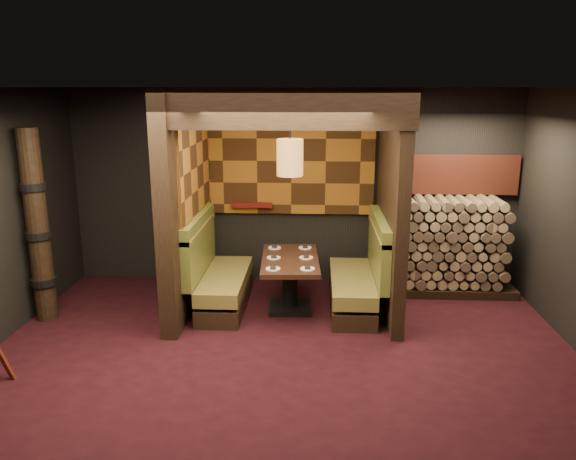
% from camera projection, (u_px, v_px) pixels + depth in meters
% --- Properties ---
extents(floor, '(6.50, 5.50, 0.02)m').
position_uv_depth(floor, '(282.00, 367.00, 5.92)').
color(floor, black).
rests_on(floor, ground).
extents(ceiling, '(6.50, 5.50, 0.02)m').
position_uv_depth(ceiling, '(281.00, 87.00, 5.21)').
color(ceiling, black).
rests_on(ceiling, ground).
extents(wall_back, '(6.50, 0.02, 2.85)m').
position_uv_depth(wall_back, '(293.00, 187.00, 8.23)').
color(wall_back, black).
rests_on(wall_back, ground).
extents(wall_front, '(6.50, 0.02, 2.85)m').
position_uv_depth(wall_front, '(248.00, 373.00, 2.89)').
color(wall_front, black).
rests_on(wall_front, ground).
extents(partition_left, '(0.20, 2.20, 2.85)m').
position_uv_depth(partition_left, '(185.00, 201.00, 7.23)').
color(partition_left, black).
rests_on(partition_left, floor).
extents(partition_right, '(0.15, 2.10, 2.85)m').
position_uv_depth(partition_right, '(391.00, 203.00, 7.14)').
color(partition_right, black).
rests_on(partition_right, floor).
extents(header_beam, '(2.85, 0.18, 0.44)m').
position_uv_depth(header_beam, '(283.00, 109.00, 5.94)').
color(header_beam, black).
rests_on(header_beam, partition_left).
extents(tapa_back_panel, '(2.40, 0.06, 1.55)m').
position_uv_depth(tapa_back_panel, '(291.00, 161.00, 8.09)').
color(tapa_back_panel, '#925618').
rests_on(tapa_back_panel, wall_back).
extents(tapa_side_panel, '(0.04, 1.85, 1.45)m').
position_uv_depth(tapa_side_panel, '(196.00, 167.00, 7.29)').
color(tapa_side_panel, '#925618').
rests_on(tapa_side_panel, partition_left).
extents(lacquer_shelf, '(0.60, 0.12, 0.07)m').
position_uv_depth(lacquer_shelf, '(252.00, 205.00, 8.22)').
color(lacquer_shelf, '#5E1410').
rests_on(lacquer_shelf, wall_back).
extents(booth_bench_left, '(0.68, 1.60, 1.14)m').
position_uv_depth(booth_bench_left, '(217.00, 277.00, 7.46)').
color(booth_bench_left, black).
rests_on(booth_bench_left, floor).
extents(booth_bench_right, '(0.68, 1.60, 1.14)m').
position_uv_depth(booth_bench_right, '(360.00, 280.00, 7.37)').
color(booth_bench_right, black).
rests_on(booth_bench_right, floor).
extents(dining_table, '(0.80, 1.37, 0.71)m').
position_uv_depth(dining_table, '(290.00, 275.00, 7.32)').
color(dining_table, black).
rests_on(dining_table, floor).
extents(place_settings, '(0.65, 1.12, 0.03)m').
position_uv_depth(place_settings, '(290.00, 257.00, 7.25)').
color(place_settings, white).
rests_on(place_settings, dining_table).
extents(pendant_lamp, '(0.33, 0.33, 1.06)m').
position_uv_depth(pendant_lamp, '(290.00, 157.00, 6.88)').
color(pendant_lamp, '#AF733A').
rests_on(pendant_lamp, ceiling).
extents(totem_column, '(0.31, 0.31, 2.40)m').
position_uv_depth(totem_column, '(38.00, 228.00, 6.84)').
color(totem_column, black).
rests_on(totem_column, floor).
extents(firewood_stack, '(1.73, 0.70, 1.36)m').
position_uv_depth(firewood_stack, '(453.00, 246.00, 7.91)').
color(firewood_stack, black).
rests_on(firewood_stack, floor).
extents(mosaic_header, '(1.83, 0.10, 0.56)m').
position_uv_depth(mosaic_header, '(453.00, 175.00, 7.99)').
color(mosaic_header, maroon).
rests_on(mosaic_header, wall_back).
extents(bay_front_post, '(0.08, 0.08, 2.85)m').
position_uv_depth(bay_front_post, '(396.00, 199.00, 7.39)').
color(bay_front_post, black).
rests_on(bay_front_post, floor).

